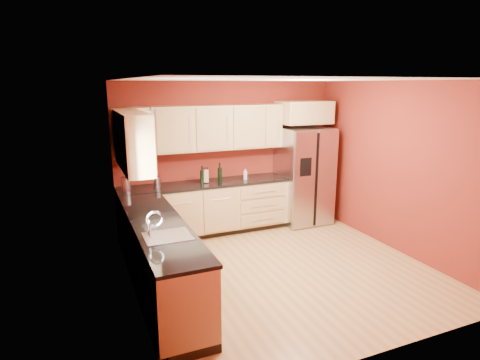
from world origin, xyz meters
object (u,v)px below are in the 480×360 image
object	(u,v)px
refrigerator	(304,176)
soap_dispenser	(245,174)
wine_bottle_a	(202,175)
knife_block	(205,176)
canister_left	(157,182)

from	to	relation	value
refrigerator	soap_dispenser	world-z (taller)	refrigerator
refrigerator	soap_dispenser	distance (m)	1.18
refrigerator	wine_bottle_a	size ratio (longest dim) A/B	5.96
wine_bottle_a	soap_dispenser	xyz separation A→B (m)	(0.78, -0.02, -0.06)
wine_bottle_a	knife_block	distance (m)	0.08
canister_left	knife_block	size ratio (longest dim) A/B	0.78
refrigerator	canister_left	xyz separation A→B (m)	(-2.70, 0.08, 0.12)
soap_dispenser	wine_bottle_a	bearing A→B (deg)	178.28
knife_block	soap_dispenser	bearing A→B (deg)	14.21
canister_left	wine_bottle_a	size ratio (longest dim) A/B	0.57
wine_bottle_a	soap_dispenser	world-z (taller)	wine_bottle_a
wine_bottle_a	knife_block	xyz separation A→B (m)	(0.07, 0.03, -0.04)
refrigerator	canister_left	bearing A→B (deg)	178.27
wine_bottle_a	canister_left	bearing A→B (deg)	178.56
soap_dispenser	knife_block	bearing A→B (deg)	175.55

